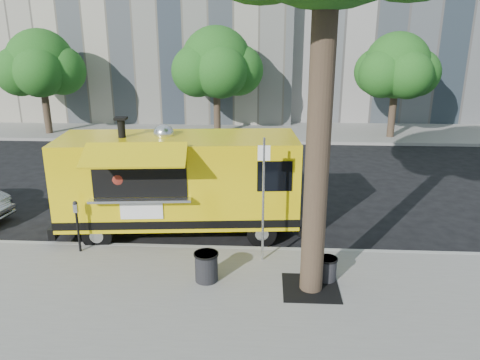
% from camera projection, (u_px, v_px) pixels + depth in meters
% --- Properties ---
extents(ground, '(120.00, 120.00, 0.00)m').
position_uv_depth(ground, '(207.00, 237.00, 12.86)').
color(ground, black).
rests_on(ground, ground).
extents(sidewalk, '(60.00, 6.00, 0.15)m').
position_uv_depth(sidewalk, '(181.00, 320.00, 9.04)').
color(sidewalk, gray).
rests_on(sidewalk, ground).
extents(curb, '(60.00, 0.14, 0.16)m').
position_uv_depth(curb, '(202.00, 249.00, 11.95)').
color(curb, '#999993').
rests_on(curb, ground).
extents(far_sidewalk, '(60.00, 5.00, 0.15)m').
position_uv_depth(far_sidewalk, '(237.00, 132.00, 25.66)').
color(far_sidewalk, gray).
rests_on(far_sidewalk, ground).
extents(tree_well, '(1.20, 1.20, 0.02)m').
position_uv_depth(tree_well, '(311.00, 288.00, 10.01)').
color(tree_well, black).
rests_on(tree_well, sidewalk).
extents(far_tree_a, '(3.42, 3.42, 5.36)m').
position_uv_depth(far_tree_a, '(41.00, 63.00, 23.92)').
color(far_tree_a, '#33261C').
rests_on(far_tree_a, far_sidewalk).
extents(far_tree_b, '(3.60, 3.60, 5.50)m').
position_uv_depth(far_tree_b, '(216.00, 62.00, 23.80)').
color(far_tree_b, '#33261C').
rests_on(far_tree_b, far_sidewalk).
extents(far_tree_c, '(3.24, 3.24, 5.21)m').
position_uv_depth(far_tree_c, '(397.00, 66.00, 23.07)').
color(far_tree_c, '#33261C').
rests_on(far_tree_c, far_sidewalk).
extents(sign_post, '(0.28, 0.06, 3.00)m').
position_uv_depth(sign_post, '(263.00, 193.00, 10.74)').
color(sign_post, silver).
rests_on(sign_post, sidewalk).
extents(parking_meter, '(0.11, 0.11, 1.33)m').
position_uv_depth(parking_meter, '(77.00, 220.00, 11.44)').
color(parking_meter, black).
rests_on(parking_meter, sidewalk).
extents(food_truck, '(6.76, 3.49, 3.25)m').
position_uv_depth(food_truck, '(178.00, 181.00, 12.59)').
color(food_truck, yellow).
rests_on(food_truck, ground).
extents(trash_bin_left, '(0.55, 0.55, 0.66)m').
position_uv_depth(trash_bin_left, '(206.00, 266.00, 10.23)').
color(trash_bin_left, black).
rests_on(trash_bin_left, sidewalk).
extents(trash_bin_right, '(0.45, 0.45, 0.53)m').
position_uv_depth(trash_bin_right, '(327.00, 268.00, 10.26)').
color(trash_bin_right, black).
rests_on(trash_bin_right, sidewalk).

